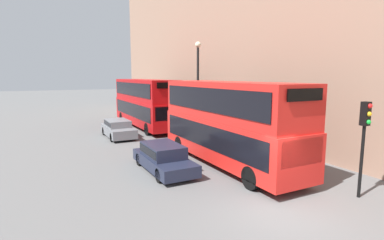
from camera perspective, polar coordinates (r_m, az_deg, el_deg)
ground_plane at (r=11.23m, az=16.31°, el=-16.55°), size 200.00×200.00×0.00m
bus_leading at (r=15.72m, az=6.81°, el=0.07°), size 2.59×10.09×4.37m
bus_second_in_queue at (r=27.79m, az=-8.99°, el=3.61°), size 2.59×11.16×4.34m
car_dark_sedan at (r=14.99m, az=-5.48°, el=-6.96°), size 1.79×4.52×1.33m
car_hatchback at (r=23.61m, az=-13.92°, el=-1.50°), size 1.78×4.35×1.33m
traffic_light at (r=12.98m, az=30.03°, el=-1.54°), size 0.30×0.36×3.73m
street_lamp at (r=22.87m, az=1.13°, el=7.70°), size 0.44×0.44×7.20m
pedestrian at (r=20.85m, az=6.19°, el=-2.24°), size 0.36×0.36×1.80m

